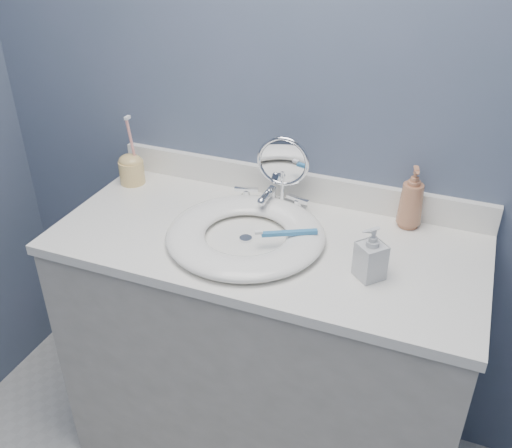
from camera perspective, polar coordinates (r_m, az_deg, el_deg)
The scene contains 12 objects.
back_wall at distance 1.72m, azimuth 4.45°, elevation 12.28°, with size 2.20×0.02×2.40m, color #48566C.
vanity_cabinet at distance 1.91m, azimuth 0.88°, elevation -13.02°, with size 1.20×0.55×0.85m, color #B9B2A9.
countertop at distance 1.63m, azimuth 1.00°, elevation -1.87°, with size 1.22×0.57×0.03m, color white.
backsplash at distance 1.82m, azimuth 3.98°, elevation 3.94°, with size 1.22×0.02×0.09m, color white.
basin at distance 1.60m, azimuth -1.04°, elevation -1.04°, with size 0.45×0.45×0.04m, color white, non-canonical shape.
drain at distance 1.61m, azimuth -1.03°, elevation -1.49°, with size 0.04×0.04×0.01m, color silver.
faucet at distance 1.76m, azimuth 1.43°, elevation 2.39°, with size 0.25×0.13×0.07m.
makeup_mirror at distance 1.72m, azimuth 2.70°, elevation 5.42°, with size 0.16×0.09×0.24m.
soap_bottle_amber at distance 1.69m, azimuth 15.32°, elevation 2.58°, with size 0.07×0.07×0.19m, color #AD6F4E.
soap_bottle_clear at distance 1.46m, azimuth 11.46°, elevation -2.84°, with size 0.07×0.07×0.15m, color #BCBEC0.
toothbrush_holder at distance 1.94m, azimuth -12.35°, elevation 5.51°, with size 0.08×0.08×0.24m.
toothbrush_lying at distance 1.56m, azimuth 3.12°, elevation -0.92°, with size 0.16×0.09×0.02m.
Camera 1 is at (0.48, -0.30, 1.75)m, focal length 40.00 mm.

